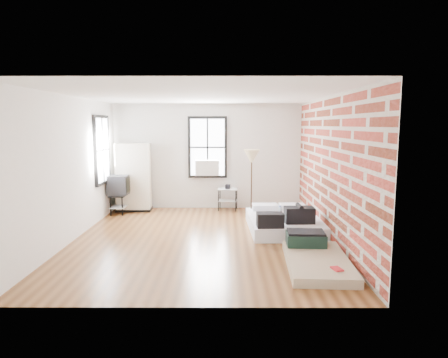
{
  "coord_description": "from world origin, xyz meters",
  "views": [
    {
      "loc": [
        0.48,
        -7.68,
        2.25
      ],
      "look_at": [
        0.45,
        0.3,
        1.16
      ],
      "focal_mm": 32.0,
      "sensor_mm": 36.0,
      "label": 1
    }
  ],
  "objects_px": {
    "mattress_bare": "(314,256)",
    "floor_lamp": "(252,160)",
    "side_table": "(228,193)",
    "tv_stand": "(119,186)",
    "mattress_main": "(284,222)",
    "wardrobe": "(134,177)"
  },
  "relations": [
    {
      "from": "floor_lamp",
      "to": "side_table",
      "type": "bearing_deg",
      "value": 115.93
    },
    {
      "from": "mattress_main",
      "to": "side_table",
      "type": "relative_size",
      "value": 3.06
    },
    {
      "from": "wardrobe",
      "to": "tv_stand",
      "type": "bearing_deg",
      "value": -129.7
    },
    {
      "from": "wardrobe",
      "to": "side_table",
      "type": "height_order",
      "value": "wardrobe"
    },
    {
      "from": "mattress_bare",
      "to": "side_table",
      "type": "height_order",
      "value": "side_table"
    },
    {
      "from": "side_table",
      "to": "wardrobe",
      "type": "bearing_deg",
      "value": -178.38
    },
    {
      "from": "wardrobe",
      "to": "side_table",
      "type": "xyz_separation_m",
      "value": [
        2.47,
        0.07,
        -0.42
      ]
    },
    {
      "from": "mattress_bare",
      "to": "floor_lamp",
      "type": "distance_m",
      "value": 3.35
    },
    {
      "from": "side_table",
      "to": "mattress_main",
      "type": "bearing_deg",
      "value": -59.08
    },
    {
      "from": "mattress_main",
      "to": "tv_stand",
      "type": "relative_size",
      "value": 2.11
    },
    {
      "from": "floor_lamp",
      "to": "tv_stand",
      "type": "relative_size",
      "value": 1.69
    },
    {
      "from": "mattress_main",
      "to": "floor_lamp",
      "type": "xyz_separation_m",
      "value": [
        -0.66,
        0.88,
        1.25
      ]
    },
    {
      "from": "mattress_bare",
      "to": "wardrobe",
      "type": "xyz_separation_m",
      "value": [
        -3.87,
        4.02,
        0.76
      ]
    },
    {
      "from": "mattress_main",
      "to": "floor_lamp",
      "type": "distance_m",
      "value": 1.67
    },
    {
      "from": "mattress_main",
      "to": "mattress_bare",
      "type": "relative_size",
      "value": 1.11
    },
    {
      "from": "mattress_bare",
      "to": "tv_stand",
      "type": "xyz_separation_m",
      "value": [
        -4.15,
        3.66,
        0.59
      ]
    },
    {
      "from": "mattress_main",
      "to": "side_table",
      "type": "distance_m",
      "value": 2.36
    },
    {
      "from": "mattress_bare",
      "to": "floor_lamp",
      "type": "xyz_separation_m",
      "value": [
        -0.85,
        2.96,
        1.31
      ]
    },
    {
      "from": "mattress_bare",
      "to": "side_table",
      "type": "relative_size",
      "value": 2.76
    },
    {
      "from": "side_table",
      "to": "tv_stand",
      "type": "height_order",
      "value": "tv_stand"
    },
    {
      "from": "tv_stand",
      "to": "mattress_bare",
      "type": "bearing_deg",
      "value": -40.78
    },
    {
      "from": "mattress_main",
      "to": "side_table",
      "type": "bearing_deg",
      "value": 119.08
    }
  ]
}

